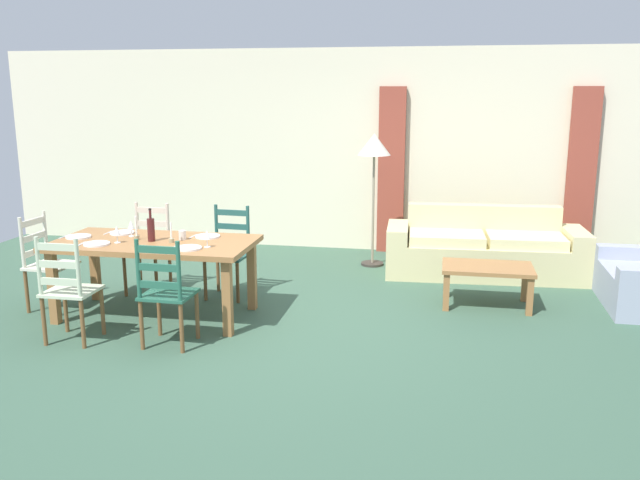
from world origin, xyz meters
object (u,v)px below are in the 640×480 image
object	(u,v)px
dining_chair_near_left	(68,289)
standing_lamp	(374,153)
dining_chair_far_right	(229,252)
wine_glass_near_right	(207,235)
dining_table	(154,250)
coffee_table	(487,272)
couch	(484,250)
dining_chair_far_left	(149,249)
wine_bottle	(151,229)
wine_glass_near_left	(117,231)
dining_chair_head_west	(46,262)
wine_glass_far_left	(131,225)
coffee_cup_primary	(182,235)
dining_chair_near_right	(166,293)

from	to	relation	value
dining_chair_near_left	standing_lamp	xyz separation A→B (m)	(2.29, 3.11, 0.93)
dining_chair_far_right	wine_glass_near_right	world-z (taller)	dining_chair_far_right
dining_table	coffee_table	world-z (taller)	dining_table
dining_chair_far_right	couch	bearing A→B (deg)	26.80
dining_chair_far_left	wine_bottle	xyz separation A→B (m)	(0.40, -0.77, 0.39)
wine_glass_near_left	coffee_table	size ratio (longest dim) A/B	0.18
dining_table	dining_chair_head_west	world-z (taller)	dining_chair_head_west
dining_chair_far_right	wine_bottle	distance (m)	1.01
dining_chair_far_right	wine_bottle	bearing A→B (deg)	-122.17
wine_glass_near_left	wine_glass_far_left	distance (m)	0.29
dining_chair_far_left	dining_chair_head_west	world-z (taller)	same
dining_chair_far_left	standing_lamp	size ratio (longest dim) A/B	0.59
wine_glass_far_left	couch	distance (m)	4.05
wine_glass_near_left	coffee_cup_primary	xyz separation A→B (m)	(0.55, 0.24, -0.07)
dining_chair_head_west	coffee_table	distance (m)	4.42
coffee_table	standing_lamp	size ratio (longest dim) A/B	0.55
dining_table	wine_bottle	distance (m)	0.21
wine_bottle	wine_glass_far_left	bearing A→B (deg)	150.26
dining_table	coffee_cup_primary	size ratio (longest dim) A/B	21.11
dining_table	wine_glass_near_right	distance (m)	0.65
wine_glass_near_left	standing_lamp	bearing A→B (deg)	49.03
wine_glass_near_right	dining_chair_far_right	bearing A→B (deg)	97.03
dining_chair_near_left	wine_glass_near_right	size ratio (longest dim) A/B	5.96
dining_chair_far_left	wine_bottle	distance (m)	0.95
wine_glass_near_left	dining_chair_head_west	bearing A→B (deg)	169.45
dining_chair_head_west	wine_bottle	size ratio (longest dim) A/B	3.04
coffee_table	dining_chair_head_west	bearing A→B (deg)	-168.24
wine_bottle	wine_glass_near_right	distance (m)	0.62
wine_glass_far_left	dining_chair_near_left	bearing A→B (deg)	-99.01
wine_bottle	coffee_cup_primary	xyz separation A→B (m)	(0.26, 0.11, -0.07)
wine_glass_far_left	standing_lamp	bearing A→B (deg)	45.49
couch	dining_chair_near_right	bearing A→B (deg)	-134.11
wine_glass_near_left	wine_glass_far_left	bearing A→B (deg)	89.77
wine_glass_near_right	dining_chair_head_west	bearing A→B (deg)	174.34
couch	standing_lamp	world-z (taller)	standing_lamp
dining_chair_far_right	coffee_table	world-z (taller)	dining_chair_far_right
dining_chair_far_right	wine_bottle	size ratio (longest dim) A/B	3.04
dining_chair_far_right	dining_chair_head_west	distance (m)	1.81
wine_glass_near_left	dining_chair_far_right	bearing A→B (deg)	49.47
dining_chair_near_left	wine_glass_near_left	bearing A→B (deg)	77.17
dining_chair_far_left	dining_chair_near_right	bearing A→B (deg)	-60.39
dining_table	standing_lamp	world-z (taller)	standing_lamp
dining_chair_far_left	wine_glass_far_left	size ratio (longest dim) A/B	5.96
couch	coffee_table	size ratio (longest dim) A/B	2.57
dining_chair_far_right	wine_glass_near_left	size ratio (longest dim) A/B	5.96
dining_chair_far_left	dining_chair_head_west	distance (m)	1.05
dining_table	wine_glass_far_left	distance (m)	0.38
wine_glass_near_right	coffee_table	xyz separation A→B (m)	(2.57, 1.08, -0.51)
dining_chair_far_left	dining_chair_near_left	bearing A→B (deg)	-91.14
wine_glass_near_left	dining_chair_near_right	bearing A→B (deg)	-38.73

